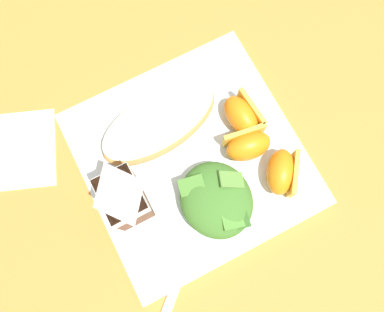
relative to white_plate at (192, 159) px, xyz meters
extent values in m
plane|color=#C67A33|center=(0.00, 0.00, -0.01)|extent=(3.00, 3.00, 0.00)
cube|color=silver|center=(0.00, 0.00, 0.00)|extent=(0.28, 0.28, 0.02)
ellipsoid|color=tan|center=(0.06, 0.02, 0.02)|extent=(0.10, 0.18, 0.03)
ellipsoid|color=brown|center=(0.06, 0.02, 0.03)|extent=(0.09, 0.16, 0.01)
ellipsoid|color=beige|center=(0.06, 0.02, 0.04)|extent=(0.09, 0.17, 0.01)
ellipsoid|color=#3D7028|center=(-0.07, 0.00, 0.03)|extent=(0.10, 0.09, 0.04)
cube|color=#4C8433|center=(-0.04, 0.02, 0.04)|extent=(0.03, 0.04, 0.01)
cube|color=#4C8433|center=(-0.09, 0.01, 0.04)|extent=(0.03, 0.04, 0.02)
cube|color=#5B8E3D|center=(-0.05, -0.03, 0.05)|extent=(0.03, 0.04, 0.02)
cube|color=#4C8433|center=(-0.10, -0.01, 0.04)|extent=(0.03, 0.04, 0.01)
cube|color=#336023|center=(-0.10, -0.01, 0.04)|extent=(0.04, 0.03, 0.01)
cube|color=brown|center=(-0.02, 0.10, 0.05)|extent=(0.06, 0.04, 0.09)
cube|color=white|center=(-0.02, 0.10, 0.08)|extent=(0.06, 0.05, 0.03)
pyramid|color=white|center=(-0.02, 0.10, 0.11)|extent=(0.06, 0.04, 0.02)
ellipsoid|color=orange|center=(-0.07, -0.09, 0.03)|extent=(0.07, 0.06, 0.04)
cube|color=gold|center=(-0.08, -0.10, 0.03)|extent=(0.05, 0.04, 0.03)
ellipsoid|color=orange|center=(-0.02, -0.07, 0.03)|extent=(0.04, 0.06, 0.04)
cube|color=gold|center=(-0.01, -0.07, 0.03)|extent=(0.01, 0.06, 0.03)
ellipsoid|color=orange|center=(0.02, -0.08, 0.03)|extent=(0.06, 0.04, 0.04)
cube|color=gold|center=(0.02, -0.10, 0.03)|extent=(0.06, 0.01, 0.03)
cube|color=white|center=(0.12, 0.21, -0.01)|extent=(0.14, 0.14, 0.00)
camera|label=1|loc=(-0.11, 0.06, 0.53)|focal=37.53mm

